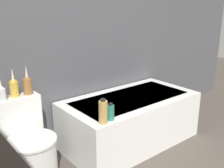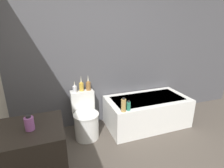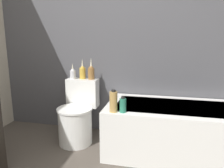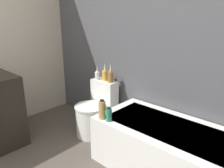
{
  "view_description": "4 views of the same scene",
  "coord_description": "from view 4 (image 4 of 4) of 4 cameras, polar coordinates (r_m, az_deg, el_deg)",
  "views": [
    {
      "loc": [
        -0.98,
        -0.28,
        1.46
      ],
      "look_at": [
        0.39,
        1.41,
        0.8
      ],
      "focal_mm": 42.0,
      "sensor_mm": 36.0,
      "label": 1
    },
    {
      "loc": [
        -0.74,
        -0.83,
        1.73
      ],
      "look_at": [
        0.1,
        1.5,
        0.9
      ],
      "focal_mm": 28.0,
      "sensor_mm": 36.0,
      "label": 2
    },
    {
      "loc": [
        0.63,
        -0.6,
        1.21
      ],
      "look_at": [
        0.15,
        1.51,
        0.74
      ],
      "focal_mm": 35.0,
      "sensor_mm": 36.0,
      "label": 3
    },
    {
      "loc": [
        1.69,
        -0.16,
        1.56
      ],
      "look_at": [
        0.15,
        1.53,
        0.83
      ],
      "focal_mm": 35.0,
      "sensor_mm": 36.0,
      "label": 4
    }
  ],
  "objects": [
    {
      "name": "vase_bronze",
      "position": [
        2.86,
        -0.39,
        2.17
      ],
      "size": [
        0.08,
        0.08,
        0.26
      ],
      "color": "olive",
      "rests_on": "toilet"
    },
    {
      "name": "toilet",
      "position": [
        2.98,
        -4.72,
        -7.52
      ],
      "size": [
        0.4,
        0.56,
        0.71
      ],
      "color": "white",
      "rests_on": "ground"
    },
    {
      "name": "wall_back_tiled",
      "position": [
        2.79,
        5.08,
        12.27
      ],
      "size": [
        6.4,
        0.06,
        2.6
      ],
      "color": "#4C4C51",
      "rests_on": "ground_plane"
    },
    {
      "name": "shampoo_bottle_tall",
      "position": [
        2.28,
        -2.63,
        -6.74
      ],
      "size": [
        0.07,
        0.07,
        0.22
      ],
      "color": "tan",
      "rests_on": "bathtub"
    },
    {
      "name": "bathtub",
      "position": [
        2.37,
        13.95,
        -16.15
      ],
      "size": [
        1.44,
        0.75,
        0.51
      ],
      "color": "white",
      "rests_on": "ground"
    },
    {
      "name": "vase_silver",
      "position": [
        2.95,
        -1.88,
        2.55
      ],
      "size": [
        0.07,
        0.07,
        0.25
      ],
      "color": "gold",
      "rests_on": "toilet"
    },
    {
      "name": "shampoo_bottle_short",
      "position": [
        2.25,
        -0.82,
        -8.02
      ],
      "size": [
        0.06,
        0.06,
        0.15
      ],
      "color": "#267259",
      "rests_on": "bathtub"
    },
    {
      "name": "vase_gold",
      "position": [
        3.01,
        -3.87,
        2.45
      ],
      "size": [
        0.07,
        0.07,
        0.19
      ],
      "color": "silver",
      "rests_on": "toilet"
    }
  ]
}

